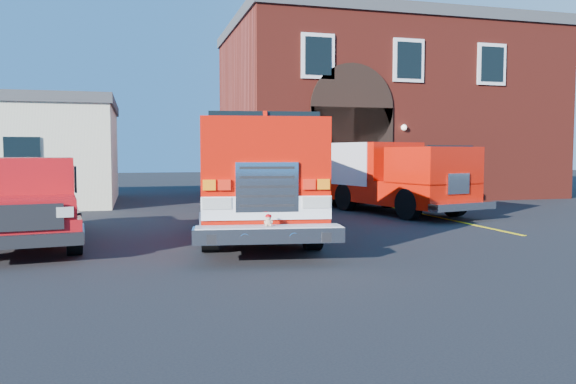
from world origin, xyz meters
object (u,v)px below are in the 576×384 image
object	(u,v)px
fire_station	(380,111)
secondary_truck	(382,174)
fire_engine	(253,174)
pickup_truck	(27,203)

from	to	relation	value
fire_station	secondary_truck	xyz separation A→B (m)	(-3.43, -7.79, -2.89)
fire_engine	pickup_truck	distance (m)	5.66
fire_engine	pickup_truck	world-z (taller)	fire_engine
fire_engine	secondary_truck	world-z (taller)	fire_engine
fire_station	secondary_truck	distance (m)	8.99
fire_engine	pickup_truck	xyz separation A→B (m)	(-5.56, -0.85, -0.59)
fire_station	pickup_truck	world-z (taller)	fire_station
fire_station	secondary_truck	world-z (taller)	fire_station
fire_station	fire_engine	world-z (taller)	fire_station
fire_station	fire_engine	xyz separation A→B (m)	(-9.02, -11.59, -2.70)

